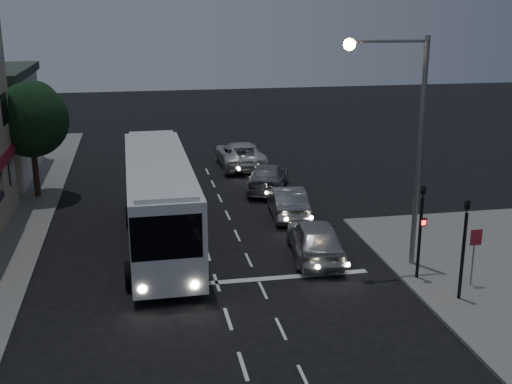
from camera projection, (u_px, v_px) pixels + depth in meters
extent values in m
plane|color=black|center=(224.00, 306.00, 22.57)|extent=(120.00, 120.00, 0.00)
cube|color=silver|center=(243.00, 366.00, 18.80)|extent=(0.12, 1.60, 0.01)
cube|color=silver|center=(228.00, 319.00, 21.63)|extent=(0.12, 1.60, 0.01)
cube|color=silver|center=(217.00, 282.00, 24.46)|extent=(0.12, 1.60, 0.01)
cube|color=silver|center=(208.00, 254.00, 27.28)|extent=(0.12, 1.60, 0.01)
cube|color=silver|center=(200.00, 230.00, 30.11)|extent=(0.12, 1.60, 0.01)
cube|color=silver|center=(194.00, 211.00, 32.94)|extent=(0.12, 1.60, 0.01)
cube|color=silver|center=(189.00, 195.00, 35.77)|extent=(0.12, 1.60, 0.01)
cube|color=silver|center=(185.00, 181.00, 38.60)|extent=(0.12, 1.60, 0.01)
cube|color=silver|center=(304.00, 379.00, 18.14)|extent=(0.10, 1.50, 0.01)
cube|color=silver|center=(281.00, 329.00, 20.97)|extent=(0.10, 1.50, 0.01)
cube|color=silver|center=(263.00, 290.00, 23.80)|extent=(0.10, 1.50, 0.01)
cube|color=silver|center=(249.00, 260.00, 26.63)|extent=(0.10, 1.50, 0.01)
cube|color=silver|center=(237.00, 235.00, 29.46)|extent=(0.10, 1.50, 0.01)
cube|color=silver|center=(228.00, 215.00, 32.29)|extent=(0.10, 1.50, 0.01)
cube|color=silver|center=(220.00, 198.00, 35.11)|extent=(0.10, 1.50, 0.01)
cube|color=silver|center=(213.00, 184.00, 37.94)|extent=(0.10, 1.50, 0.01)
cube|color=silver|center=(207.00, 171.00, 40.77)|extent=(0.10, 1.50, 0.01)
cube|color=silver|center=(268.00, 278.00, 24.81)|extent=(8.00, 0.35, 0.01)
cube|color=white|center=(159.00, 199.00, 27.87)|extent=(2.81, 12.78, 3.40)
cube|color=white|center=(157.00, 160.00, 27.38)|extent=(2.38, 12.35, 0.19)
cube|color=black|center=(167.00, 237.00, 21.76)|extent=(2.45, 0.16, 1.59)
cube|color=black|center=(188.00, 179.00, 28.42)|extent=(0.17, 10.62, 0.96)
cube|color=black|center=(127.00, 182.00, 27.94)|extent=(0.17, 10.62, 0.96)
cube|color=#B92200|center=(188.00, 201.00, 29.25)|extent=(0.10, 5.84, 1.49)
cube|color=#B92200|center=(128.00, 204.00, 28.76)|extent=(0.10, 5.84, 1.49)
cylinder|color=black|center=(130.00, 275.00, 23.85)|extent=(0.39, 1.07, 1.06)
cylinder|color=black|center=(201.00, 269.00, 24.33)|extent=(0.39, 1.07, 1.06)
cylinder|color=black|center=(130.00, 215.00, 30.57)|extent=(0.39, 1.07, 1.06)
cylinder|color=black|center=(186.00, 212.00, 31.04)|extent=(0.39, 1.07, 1.06)
cylinder|color=black|center=(130.00, 204.00, 32.27)|extent=(0.39, 1.07, 1.06)
cylinder|color=black|center=(183.00, 201.00, 32.75)|extent=(0.39, 1.07, 1.06)
cylinder|color=#FFF2CC|center=(142.00, 289.00, 22.03)|extent=(0.28, 0.06, 0.28)
cylinder|color=#FFF2CC|center=(195.00, 285.00, 22.36)|extent=(0.28, 0.06, 0.28)
imported|color=#B8B8B8|center=(315.00, 238.00, 26.70)|extent=(2.51, 5.10, 1.67)
imported|color=gray|center=(287.00, 201.00, 32.01)|extent=(1.98, 4.73, 1.52)
imported|color=gray|center=(267.00, 177.00, 36.51)|extent=(3.52, 5.55, 1.50)
imported|color=silver|center=(240.00, 155.00, 41.70)|extent=(2.76, 5.97, 1.66)
cylinder|color=black|center=(420.00, 238.00, 24.20)|extent=(0.12, 0.12, 3.20)
imported|color=black|center=(424.00, 186.00, 23.63)|extent=(0.15, 0.18, 0.90)
cube|color=black|center=(423.00, 222.00, 23.84)|extent=(0.25, 0.12, 0.30)
cube|color=#FF0C0C|center=(424.00, 223.00, 23.77)|extent=(0.16, 0.02, 0.18)
cylinder|color=black|center=(463.00, 256.00, 22.44)|extent=(0.12, 0.12, 3.20)
imported|color=black|center=(468.00, 201.00, 21.87)|extent=(0.18, 0.15, 0.90)
cylinder|color=slate|center=(473.00, 260.00, 23.73)|extent=(0.06, 0.06, 2.00)
cube|color=maroon|center=(476.00, 237.00, 23.42)|extent=(0.45, 0.03, 0.60)
cylinder|color=slate|center=(419.00, 155.00, 24.78)|extent=(0.20, 0.20, 9.00)
cylinder|color=slate|center=(389.00, 41.00, 23.31)|extent=(3.00, 0.12, 0.12)
sphere|color=#FFBF59|center=(350.00, 44.00, 23.07)|extent=(0.44, 0.44, 0.44)
cube|color=black|center=(0.00, 184.00, 29.27)|extent=(0.06, 1.30, 1.50)
cube|color=black|center=(11.00, 168.00, 32.10)|extent=(0.06, 1.30, 1.50)
cube|color=black|center=(4.00, 109.00, 31.26)|extent=(0.06, 1.30, 1.50)
cylinder|color=black|center=(36.00, 171.00, 34.82)|extent=(0.32, 0.32, 2.80)
sphere|color=black|center=(31.00, 120.00, 34.03)|extent=(4.00, 4.00, 4.00)
sphere|color=#1F4C24|center=(35.00, 105.00, 34.44)|extent=(2.60, 2.60, 2.60)
sphere|color=black|center=(22.00, 114.00, 33.30)|extent=(2.40, 2.40, 2.40)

